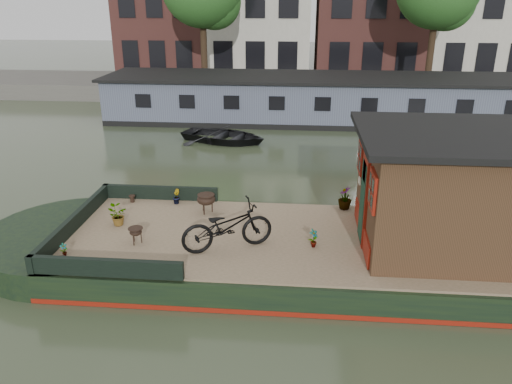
# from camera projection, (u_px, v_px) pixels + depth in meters

# --- Properties ---
(ground) EXTENTS (120.00, 120.00, 0.00)m
(ground) POSITION_uv_depth(u_px,v_px,m) (339.00, 266.00, 10.98)
(ground) COLOR #343F28
(ground) RESTS_ON ground
(houseboat_hull) EXTENTS (14.01, 4.02, 0.60)m
(houseboat_hull) POSITION_uv_depth(u_px,v_px,m) (279.00, 252.00, 10.99)
(houseboat_hull) COLOR black
(houseboat_hull) RESTS_ON ground
(houseboat_deck) EXTENTS (11.80, 3.80, 0.05)m
(houseboat_deck) POSITION_uv_depth(u_px,v_px,m) (341.00, 240.00, 10.75)
(houseboat_deck) COLOR #8F7458
(houseboat_deck) RESTS_ON houseboat_hull
(bow_bulwark) EXTENTS (3.00, 4.00, 0.35)m
(bow_bulwark) POSITION_uv_depth(u_px,v_px,m) (112.00, 223.00, 11.11)
(bow_bulwark) COLOR black
(bow_bulwark) RESTS_ON houseboat_deck
(cabin) EXTENTS (4.00, 3.50, 2.42)m
(cabin) POSITION_uv_depth(u_px,v_px,m) (453.00, 189.00, 10.12)
(cabin) COLOR #312213
(cabin) RESTS_ON houseboat_deck
(bicycle) EXTENTS (2.02, 1.39, 1.01)m
(bicycle) POSITION_uv_depth(u_px,v_px,m) (227.00, 226.00, 10.18)
(bicycle) COLOR black
(bicycle) RESTS_ON houseboat_deck
(potted_plant_a) EXTENTS (0.25, 0.25, 0.40)m
(potted_plant_a) POSITION_uv_depth(u_px,v_px,m) (314.00, 238.00, 10.34)
(potted_plant_a) COLOR brown
(potted_plant_a) RESTS_ON houseboat_deck
(potted_plant_b) EXTENTS (0.22, 0.24, 0.38)m
(potted_plant_b) POSITION_uv_depth(u_px,v_px,m) (176.00, 196.00, 12.56)
(potted_plant_b) COLOR maroon
(potted_plant_b) RESTS_ON houseboat_deck
(potted_plant_c) EXTENTS (0.43, 0.38, 0.47)m
(potted_plant_c) POSITION_uv_depth(u_px,v_px,m) (117.00, 216.00, 11.34)
(potted_plant_c) COLOR #A23B2F
(potted_plant_c) RESTS_ON houseboat_deck
(potted_plant_d) EXTENTS (0.32, 0.32, 0.58)m
(potted_plant_d) POSITION_uv_depth(u_px,v_px,m) (345.00, 198.00, 12.20)
(potted_plant_d) COLOR #935C28
(potted_plant_d) RESTS_ON houseboat_deck
(potted_plant_e) EXTENTS (0.17, 0.17, 0.28)m
(potted_plant_e) POSITION_uv_depth(u_px,v_px,m) (64.00, 250.00, 10.00)
(potted_plant_e) COLOR #A95331
(potted_plant_e) RESTS_ON houseboat_deck
(brazier_front) EXTENTS (0.43, 0.43, 0.36)m
(brazier_front) POSITION_uv_depth(u_px,v_px,m) (136.00, 236.00, 10.51)
(brazier_front) COLOR black
(brazier_front) RESTS_ON houseboat_deck
(brazier_rear) EXTENTS (0.56, 0.56, 0.47)m
(brazier_rear) POSITION_uv_depth(u_px,v_px,m) (206.00, 203.00, 12.01)
(brazier_rear) COLOR black
(brazier_rear) RESTS_ON houseboat_deck
(bollard_port) EXTENTS (0.16, 0.16, 0.18)m
(bollard_port) POSITION_uv_depth(u_px,v_px,m) (132.00, 199.00, 12.68)
(bollard_port) COLOR black
(bollard_port) RESTS_ON houseboat_deck
(bollard_stbd) EXTENTS (0.19, 0.19, 0.22)m
(bollard_stbd) POSITION_uv_depth(u_px,v_px,m) (62.00, 263.00, 9.58)
(bollard_stbd) COLOR black
(bollard_stbd) RESTS_ON houseboat_deck
(dinghy) EXTENTS (4.18, 3.53, 0.74)m
(dinghy) POSITION_uv_depth(u_px,v_px,m) (224.00, 133.00, 20.33)
(dinghy) COLOR black
(dinghy) RESTS_ON ground
(far_houseboat) EXTENTS (20.40, 4.40, 2.11)m
(far_houseboat) POSITION_uv_depth(u_px,v_px,m) (321.00, 100.00, 23.62)
(far_houseboat) COLOR #4C5466
(far_houseboat) RESTS_ON ground
(quay) EXTENTS (60.00, 6.00, 0.90)m
(quay) POSITION_uv_depth(u_px,v_px,m) (317.00, 88.00, 29.84)
(quay) COLOR #47443F
(quay) RESTS_ON ground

